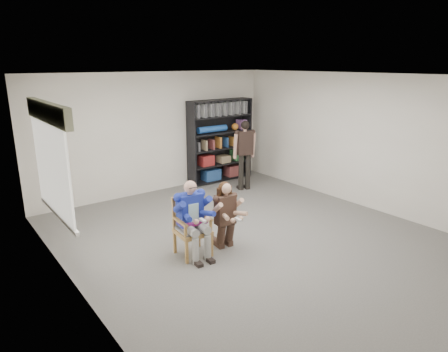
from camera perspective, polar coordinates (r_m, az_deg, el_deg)
room_shell at (r=6.69m, az=4.47°, el=2.03°), size 6.00×7.00×2.80m
floor at (r=7.16m, az=4.22°, el=-8.91°), size 6.00×7.00×0.01m
window_left at (r=6.17m, az=-23.28°, el=1.75°), size 0.16×2.00×1.75m
armchair at (r=6.41m, az=-4.51°, el=-7.28°), size 0.60×0.58×0.96m
seated_man at (r=6.36m, az=-4.54°, el=-6.08°), size 0.60×0.79×1.25m
kneeling_woman at (r=6.59m, az=0.31°, el=-5.70°), size 0.54×0.81×1.15m
bookshelf at (r=10.30m, az=-0.54°, el=5.04°), size 1.80×0.38×2.10m
standing_man at (r=9.58m, az=2.96°, el=2.91°), size 0.58×0.43×1.69m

